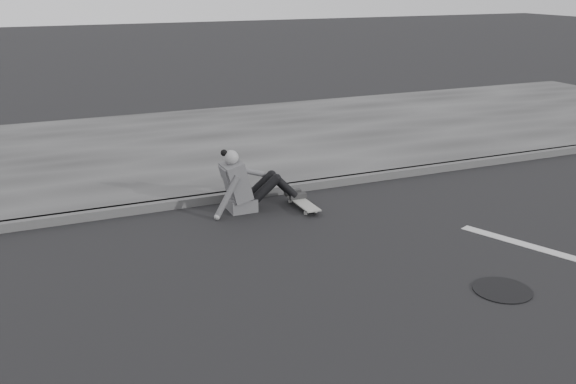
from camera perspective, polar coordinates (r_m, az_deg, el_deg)
ground at (r=6.97m, az=1.60°, el=-7.16°), size 80.00×80.00×0.00m
curb at (r=9.18m, az=-5.21°, el=-0.36°), size 24.00×0.16×0.12m
sidewalk at (r=11.97m, az=-9.81°, el=3.95°), size 24.00×6.00×0.12m
manhole at (r=6.94m, az=18.51°, el=-8.26°), size 0.59×0.59×0.01m
skateboard at (r=8.82m, az=1.30°, el=-1.00°), size 0.20×0.78×0.09m
seated_woman at (r=8.68m, az=-3.77°, el=0.66°), size 1.38×0.46×0.88m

